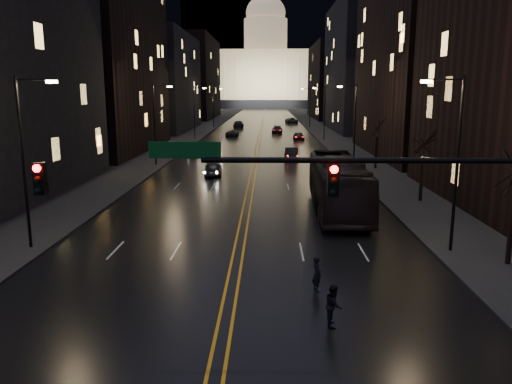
# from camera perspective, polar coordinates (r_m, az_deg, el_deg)

# --- Properties ---
(ground) EXTENTS (900.00, 900.00, 0.00)m
(ground) POSITION_cam_1_polar(r_m,az_deg,el_deg) (17.15, -4.04, -17.31)
(ground) COLOR black
(ground) RESTS_ON ground
(road) EXTENTS (20.00, 320.00, 0.02)m
(road) POSITION_cam_1_polar(r_m,az_deg,el_deg) (145.20, 0.80, 8.22)
(road) COLOR black
(road) RESTS_ON ground
(sidewalk_left) EXTENTS (8.00, 320.00, 0.16)m
(sidewalk_left) POSITION_cam_1_polar(r_m,az_deg,el_deg) (146.02, -4.76, 8.23)
(sidewalk_left) COLOR black
(sidewalk_left) RESTS_ON ground
(sidewalk_right) EXTENTS (8.00, 320.00, 0.16)m
(sidewalk_right) POSITION_cam_1_polar(r_m,az_deg,el_deg) (145.73, 6.36, 8.19)
(sidewalk_right) COLOR black
(sidewalk_right) RESTS_ON ground
(center_line) EXTENTS (0.62, 320.00, 0.01)m
(center_line) POSITION_cam_1_polar(r_m,az_deg,el_deg) (145.20, 0.80, 8.23)
(center_line) COLOR orange
(center_line) RESTS_ON road
(building_left_mid) EXTENTS (12.00, 30.00, 28.00)m
(building_left_mid) POSITION_cam_1_polar(r_m,az_deg,el_deg) (72.77, -17.29, 15.51)
(building_left_mid) COLOR black
(building_left_mid) RESTS_ON ground
(building_left_far) EXTENTS (12.00, 34.00, 20.00)m
(building_left_far) POSITION_cam_1_polar(r_m,az_deg,el_deg) (109.32, -10.74, 12.20)
(building_left_far) COLOR black
(building_left_far) RESTS_ON ground
(building_left_dist) EXTENTS (12.00, 40.00, 24.00)m
(building_left_dist) POSITION_cam_1_polar(r_m,az_deg,el_deg) (156.63, -7.05, 12.76)
(building_left_dist) COLOR black
(building_left_dist) RESTS_ON ground
(building_right_tall) EXTENTS (12.00, 30.00, 38.00)m
(building_right_tall) POSITION_cam_1_polar(r_m,az_deg,el_deg) (68.67, 19.03, 19.89)
(building_right_tall) COLOR black
(building_right_tall) RESTS_ON ground
(building_right_mid) EXTENTS (12.00, 34.00, 26.00)m
(building_right_mid) POSITION_cam_1_polar(r_m,az_deg,el_deg) (108.83, 12.05, 13.73)
(building_right_mid) COLOR black
(building_right_mid) RESTS_ON ground
(building_right_dist) EXTENTS (12.00, 40.00, 22.00)m
(building_right_dist) POSITION_cam_1_polar(r_m,az_deg,el_deg) (156.21, 8.76, 12.35)
(building_right_dist) COLOR black
(building_right_dist) RESTS_ON ground
(mountain_ridge) EXTENTS (520.00, 60.00, 130.00)m
(mountain_ridge) POSITION_cam_1_polar(r_m,az_deg,el_deg) (400.87, 7.30, 19.53)
(mountain_ridge) COLOR black
(mountain_ridge) RESTS_ON ground
(capitol) EXTENTS (90.00, 50.00, 58.50)m
(capitol) POSITION_cam_1_polar(r_m,az_deg,el_deg) (265.12, 1.09, 13.40)
(capitol) COLOR black
(capitol) RESTS_ON ground
(traffic_signal) EXTENTS (17.29, 0.45, 7.00)m
(traffic_signal) POSITION_cam_1_polar(r_m,az_deg,el_deg) (15.90, 17.38, -0.47)
(traffic_signal) COLOR black
(traffic_signal) RESTS_ON ground
(streetlamp_right_near) EXTENTS (2.13, 0.25, 9.00)m
(streetlamp_right_near) POSITION_cam_1_polar(r_m,az_deg,el_deg) (26.82, 21.70, 3.88)
(streetlamp_right_near) COLOR black
(streetlamp_right_near) RESTS_ON ground
(streetlamp_left_near) EXTENTS (2.13, 0.25, 9.00)m
(streetlamp_left_near) POSITION_cam_1_polar(r_m,az_deg,el_deg) (28.02, -24.79, 3.93)
(streetlamp_left_near) COLOR black
(streetlamp_left_near) RESTS_ON ground
(streetlamp_right_mid) EXTENTS (2.13, 0.25, 9.00)m
(streetlamp_right_mid) POSITION_cam_1_polar(r_m,az_deg,el_deg) (55.83, 11.08, 8.01)
(streetlamp_right_mid) COLOR black
(streetlamp_right_mid) RESTS_ON ground
(streetlamp_left_mid) EXTENTS (2.13, 0.25, 9.00)m
(streetlamp_left_mid) POSITION_cam_1_polar(r_m,az_deg,el_deg) (56.42, -11.35, 8.04)
(streetlamp_left_mid) COLOR black
(streetlamp_left_mid) RESTS_ON ground
(streetlamp_right_far) EXTENTS (2.13, 0.25, 9.00)m
(streetlamp_right_far) POSITION_cam_1_polar(r_m,az_deg,el_deg) (85.53, 7.73, 9.25)
(streetlamp_right_far) COLOR black
(streetlamp_right_far) RESTS_ON ground
(streetlamp_left_far) EXTENTS (2.13, 0.25, 9.00)m
(streetlamp_left_far) POSITION_cam_1_polar(r_m,az_deg,el_deg) (85.91, -6.96, 9.28)
(streetlamp_left_far) COLOR black
(streetlamp_left_far) RESTS_ON ground
(streetlamp_right_dist) EXTENTS (2.13, 0.25, 9.00)m
(streetlamp_right_dist) POSITION_cam_1_polar(r_m,az_deg,el_deg) (115.38, 6.10, 9.84)
(streetlamp_right_dist) COLOR black
(streetlamp_right_dist) RESTS_ON ground
(streetlamp_left_dist) EXTENTS (2.13, 0.25, 9.00)m
(streetlamp_left_dist) POSITION_cam_1_polar(r_m,az_deg,el_deg) (115.66, -4.80, 9.87)
(streetlamp_left_dist) COLOR black
(streetlamp_left_dist) RESTS_ON ground
(tree_right_mid) EXTENTS (2.40, 2.40, 6.65)m
(tree_right_mid) POSITION_cam_1_polar(r_m,az_deg,el_deg) (38.88, 18.64, 5.38)
(tree_right_mid) COLOR black
(tree_right_mid) RESTS_ON ground
(tree_right_far) EXTENTS (2.40, 2.40, 6.65)m
(tree_right_far) POSITION_cam_1_polar(r_m,az_deg,el_deg) (54.32, 13.70, 7.22)
(tree_right_far) COLOR black
(tree_right_far) RESTS_ON ground
(bus) EXTENTS (3.50, 13.60, 3.77)m
(bus) POSITION_cam_1_polar(r_m,az_deg,el_deg) (35.19, 9.34, 0.90)
(bus) COLOR black
(bus) RESTS_ON ground
(oncoming_car_a) EXTENTS (2.03, 4.33, 1.43)m
(oncoming_car_a) POSITION_cam_1_polar(r_m,az_deg,el_deg) (49.33, -4.94, 2.65)
(oncoming_car_a) COLOR black
(oncoming_car_a) RESTS_ON ground
(oncoming_car_b) EXTENTS (1.91, 4.65, 1.50)m
(oncoming_car_b) POSITION_cam_1_polar(r_m,az_deg,el_deg) (65.89, -6.88, 4.86)
(oncoming_car_b) COLOR black
(oncoming_car_b) RESTS_ON ground
(oncoming_car_c) EXTENTS (2.36, 4.69, 1.27)m
(oncoming_car_c) POSITION_cam_1_polar(r_m,az_deg,el_deg) (92.77, -2.71, 6.76)
(oncoming_car_c) COLOR black
(oncoming_car_c) RESTS_ON ground
(oncoming_car_d) EXTENTS (2.32, 5.59, 1.61)m
(oncoming_car_d) POSITION_cam_1_polar(r_m,az_deg,el_deg) (114.69, -2.01, 7.75)
(oncoming_car_d) COLOR black
(oncoming_car_d) RESTS_ON ground
(receding_car_a) EXTENTS (1.92, 4.62, 1.48)m
(receding_car_a) POSITION_cam_1_polar(r_m,az_deg,el_deg) (61.04, 4.08, 4.38)
(receding_car_a) COLOR black
(receding_car_a) RESTS_ON ground
(receding_car_b) EXTENTS (1.83, 4.25, 1.43)m
(receding_car_b) POSITION_cam_1_polar(r_m,az_deg,el_deg) (85.26, 4.90, 6.36)
(receding_car_b) COLOR black
(receding_car_b) RESTS_ON ground
(receding_car_c) EXTENTS (2.30, 5.11, 1.45)m
(receding_car_c) POSITION_cam_1_polar(r_m,az_deg,el_deg) (99.15, 2.43, 7.11)
(receding_car_c) COLOR black
(receding_car_c) RESTS_ON ground
(receding_car_d) EXTENTS (3.32, 5.95, 1.57)m
(receding_car_d) POSITION_cam_1_polar(r_m,az_deg,el_deg) (129.53, 4.10, 8.14)
(receding_car_d) COLOR black
(receding_car_d) RESTS_ON ground
(pedestrian_a) EXTENTS (0.54, 0.65, 1.52)m
(pedestrian_a) POSITION_cam_1_polar(r_m,az_deg,el_deg) (21.21, 6.96, -9.29)
(pedestrian_a) COLOR black
(pedestrian_a) RESTS_ON ground
(pedestrian_b) EXTENTS (0.47, 0.78, 1.55)m
(pedestrian_b) POSITION_cam_1_polar(r_m,az_deg,el_deg) (18.40, 8.85, -12.65)
(pedestrian_b) COLOR black
(pedestrian_b) RESTS_ON ground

